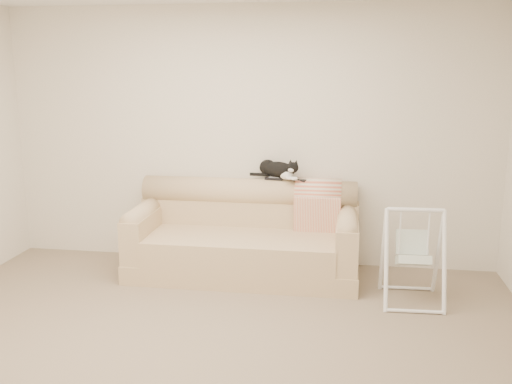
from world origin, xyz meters
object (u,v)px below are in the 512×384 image
Objects in this scene: sofa at (245,238)px; tuxedo_cat at (278,169)px; baby_swing at (413,255)px; remote_b at (298,180)px; remote_a at (274,178)px.

sofa is 4.23× the size of tuxedo_cat.
remote_b is at bearing 146.26° from baby_swing.
sofa is 0.78m from remote_b.
baby_swing is at bearing -17.21° from sofa.
tuxedo_cat reaches higher than sofa.
sofa is 0.66m from remote_a.
remote_a is 0.24m from remote_b.
remote_a is at bearing 175.34° from remote_b.
tuxedo_cat reaches higher than baby_swing.
sofa is 1.62m from baby_swing.
tuxedo_cat is (-0.21, 0.04, 0.09)m from remote_b.
remote_b is 0.23m from tuxedo_cat.
remote_b is (0.24, -0.02, -0.00)m from remote_a.
tuxedo_cat reaches higher than remote_b.
sofa is at bearing 162.79° from baby_swing.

